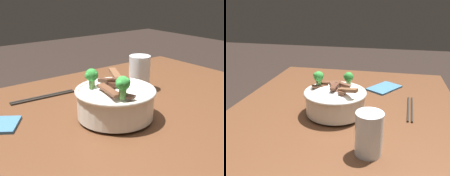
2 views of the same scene
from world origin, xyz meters
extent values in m
cube|color=#56331E|center=(0.00, 0.00, 0.73)|extent=(1.23, 0.86, 0.04)
cube|color=#56331E|center=(-0.54, -0.36, 0.35)|extent=(0.06, 0.06, 0.71)
cylinder|color=silver|center=(0.05, 0.02, 0.75)|extent=(0.10, 0.10, 0.01)
cylinder|color=silver|center=(0.05, 0.02, 0.79)|extent=(0.21, 0.21, 0.08)
torus|color=silver|center=(0.05, 0.02, 0.83)|extent=(0.22, 0.22, 0.01)
ellipsoid|color=white|center=(0.05, 0.02, 0.81)|extent=(0.19, 0.19, 0.07)
cube|color=#563323|center=(0.07, 0.09, 0.84)|extent=(0.04, 0.06, 0.01)
cube|color=#563323|center=(0.06, 0.00, 0.85)|extent=(0.02, 0.06, 0.02)
cube|color=#563323|center=(0.05, 0.03, 0.85)|extent=(0.07, 0.05, 0.02)
cube|color=brown|center=(0.01, -0.03, 0.86)|extent=(0.04, 0.07, 0.02)
cube|color=brown|center=(0.09, 0.05, 0.85)|extent=(0.03, 0.08, 0.01)
cube|color=brown|center=(0.02, -0.01, 0.84)|extent=(0.05, 0.03, 0.01)
cube|color=#563323|center=(0.04, 0.02, 0.86)|extent=(0.07, 0.03, 0.01)
cylinder|color=#6BA84C|center=(0.10, -0.01, 0.85)|extent=(0.02, 0.02, 0.03)
sphere|color=#2D8433|center=(0.10, -0.01, 0.87)|extent=(0.03, 0.03, 0.03)
sphere|color=#2D8433|center=(0.11, -0.01, 0.87)|extent=(0.02, 0.02, 0.02)
sphere|color=#2D8433|center=(0.09, -0.01, 0.88)|extent=(0.02, 0.02, 0.02)
cylinder|color=#5B9947|center=(0.08, 0.09, 0.85)|extent=(0.02, 0.02, 0.03)
sphere|color=green|center=(0.08, 0.09, 0.87)|extent=(0.04, 0.04, 0.04)
sphere|color=green|center=(0.09, 0.10, 0.88)|extent=(0.02, 0.02, 0.02)
sphere|color=green|center=(0.07, 0.10, 0.88)|extent=(0.02, 0.02, 0.02)
cylinder|color=white|center=(-0.17, -0.12, 0.75)|extent=(0.07, 0.07, 0.00)
cylinder|color=white|center=(-0.17, -0.12, 0.81)|extent=(0.08, 0.08, 0.12)
cylinder|color=olive|center=(-0.17, -0.12, 0.80)|extent=(0.06, 0.06, 0.10)
cylinder|color=#28231E|center=(0.14, -0.24, 0.75)|extent=(0.22, 0.02, 0.01)
cylinder|color=#28231E|center=(0.14, -0.25, 0.75)|extent=(0.22, 0.02, 0.01)
camera|label=1|loc=(0.51, 0.62, 1.10)|focal=47.07mm
camera|label=2|loc=(-0.76, -0.16, 1.15)|focal=40.04mm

